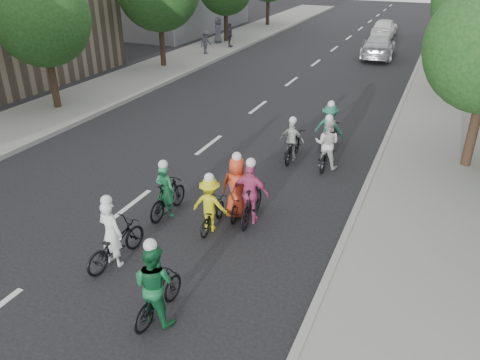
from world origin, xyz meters
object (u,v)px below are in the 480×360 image
Objects in this scene: cyclist_1 at (156,289)px; spectator_1 at (230,35)px; cyclist_2 at (211,208)px; cyclist_4 at (238,193)px; cyclist_3 at (251,198)px; cyclist_8 at (292,144)px; cyclist_7 at (329,130)px; cyclist_0 at (114,241)px; spectator_0 at (206,42)px; follow_car_lead at (378,46)px; cyclist_5 at (167,195)px; follow_car_trail at (385,28)px; spectator_2 at (218,30)px; cyclist_6 at (327,148)px.

cyclist_1 is 1.13× the size of spectator_1.
cyclist_2 is 0.98m from cyclist_4.
cyclist_3 is 1.03× the size of cyclist_8.
cyclist_3 reaches higher than cyclist_7.
cyclist_0 is at bearing 51.97° from cyclist_4.
cyclist_7 reaches higher than spectator_0.
follow_car_lead is (-0.86, 16.79, 0.01)m from cyclist_7.
cyclist_0 is 2.36m from cyclist_5.
cyclist_2 is 1.07× the size of spectator_0.
follow_car_trail is 13.92m from spectator_2.
follow_car_trail is at bearing -57.98° from spectator_1.
cyclist_1 is 35.10m from follow_car_trail.
cyclist_3 reaches higher than cyclist_8.
spectator_1 is (-10.13, 16.82, 0.44)m from cyclist_8.
spectator_0 is at bearing -56.04° from cyclist_8.
cyclist_2 is 0.98× the size of spectator_1.
follow_car_lead is at bearing -87.83° from cyclist_1.
cyclist_5 reaches higher than follow_car_trail.
cyclist_4 reaches higher than cyclist_5.
cyclist_3 is (0.81, 0.77, 0.09)m from cyclist_2.
cyclist_4 reaches higher than cyclist_3.
cyclist_3 reaches higher than follow_car_trail.
cyclist_3 is 21.36m from spectator_0.
cyclist_3 is 1.10× the size of cyclist_5.
cyclist_5 is 24.85m from spectator_2.
spectator_2 is (-11.60, 17.92, 0.52)m from cyclist_8.
cyclist_7 is (0.66, 5.79, 0.02)m from cyclist_3.
cyclist_7 is at bearing -158.26° from spectator_1.
cyclist_2 is at bearing -139.03° from spectator_0.
cyclist_4 reaches higher than spectator_0.
cyclist_7 reaches higher than follow_car_trail.
cyclist_5 is 1.12× the size of spectator_0.
cyclist_0 is at bearing 81.09° from follow_car_lead.
cyclist_2 is 23.97m from spectator_1.
cyclist_6 reaches higher than spectator_1.
cyclist_3 is at bearing 90.33° from cyclist_8.
cyclist_6 is at bearing 89.24° from follow_car_lead.
cyclist_0 is 0.99× the size of cyclist_6.
cyclist_0 is at bearing -144.64° from spectator_0.
cyclist_2 is 31.71m from follow_car_trail.
follow_car_lead is (2.01, 25.54, 0.14)m from cyclist_0.
cyclist_1 is at bearing 79.73° from cyclist_6.
cyclist_5 is at bearing 10.65° from cyclist_3.
cyclist_6 is 22.14m from spectator_2.
cyclist_7 is 1.20× the size of spectator_0.
cyclist_7 is at bearing -80.19° from cyclist_6.
cyclist_3 is 0.99× the size of cyclist_4.
cyclist_4 is at bearing -168.67° from spectator_1.
spectator_1 is at bearing -57.80° from cyclist_6.
cyclist_5 is 0.40× the size of follow_car_trail.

